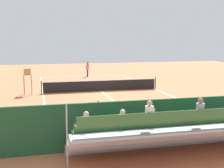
{
  "coord_description": "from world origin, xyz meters",
  "views": [
    {
      "loc": [
        5.47,
        26.02,
        4.58
      ],
      "look_at": [
        0.0,
        4.0,
        1.2
      ],
      "focal_mm": 49.11,
      "sensor_mm": 36.0,
      "label": 1
    }
  ],
  "objects_px": {
    "courtside_bench": "(219,122)",
    "line_judge": "(97,121)",
    "bleacher_stand": "(177,132)",
    "umpire_chair": "(28,79)",
    "tennis_racket": "(81,77)",
    "tennis_player": "(87,68)",
    "equipment_bag": "(193,133)",
    "tennis_ball_near": "(97,80)",
    "tennis_net": "(101,85)"
  },
  "relations": [
    {
      "from": "courtside_bench",
      "to": "line_judge",
      "type": "xyz_separation_m",
      "value": [
        6.09,
        0.08,
        0.46
      ]
    },
    {
      "from": "umpire_chair",
      "to": "tennis_ball_near",
      "type": "distance_m",
      "value": 10.34
    },
    {
      "from": "equipment_bag",
      "to": "tennis_player",
      "type": "distance_m",
      "value": 24.08
    },
    {
      "from": "tennis_player",
      "to": "umpire_chair",
      "type": "bearing_deg",
      "value": 57.82
    },
    {
      "from": "umpire_chair",
      "to": "tennis_net",
      "type": "bearing_deg",
      "value": -178.97
    },
    {
      "from": "tennis_ball_near",
      "to": "line_judge",
      "type": "distance_m",
      "value": 20.94
    },
    {
      "from": "tennis_net",
      "to": "bleacher_stand",
      "type": "xyz_separation_m",
      "value": [
        0.18,
        15.36,
        0.44
      ]
    },
    {
      "from": "tennis_player",
      "to": "line_judge",
      "type": "height_order",
      "value": "same"
    },
    {
      "from": "tennis_net",
      "to": "line_judge",
      "type": "xyz_separation_m",
      "value": [
        3.01,
        13.35,
        0.51
      ]
    },
    {
      "from": "umpire_chair",
      "to": "tennis_player",
      "type": "bearing_deg",
      "value": -122.18
    },
    {
      "from": "tennis_ball_near",
      "to": "tennis_player",
      "type": "bearing_deg",
      "value": -82.51
    },
    {
      "from": "umpire_chair",
      "to": "tennis_racket",
      "type": "relative_size",
      "value": 3.65
    },
    {
      "from": "courtside_bench",
      "to": "tennis_racket",
      "type": "height_order",
      "value": "courtside_bench"
    },
    {
      "from": "equipment_bag",
      "to": "tennis_ball_near",
      "type": "distance_m",
      "value": 20.58
    },
    {
      "from": "tennis_player",
      "to": "line_judge",
      "type": "bearing_deg",
      "value": 81.52
    },
    {
      "from": "bleacher_stand",
      "to": "umpire_chair",
      "type": "distance_m",
      "value": 16.4
    },
    {
      "from": "line_judge",
      "to": "bleacher_stand",
      "type": "bearing_deg",
      "value": 144.65
    },
    {
      "from": "courtside_bench",
      "to": "line_judge",
      "type": "distance_m",
      "value": 6.11
    },
    {
      "from": "tennis_player",
      "to": "tennis_racket",
      "type": "distance_m",
      "value": 1.55
    },
    {
      "from": "tennis_racket",
      "to": "line_judge",
      "type": "xyz_separation_m",
      "value": [
        2.7,
        23.19,
        1.0
      ]
    },
    {
      "from": "equipment_bag",
      "to": "umpire_chair",
      "type": "bearing_deg",
      "value": -59.56
    },
    {
      "from": "tennis_ball_near",
      "to": "equipment_bag",
      "type": "bearing_deg",
      "value": 91.64
    },
    {
      "from": "tennis_ball_near",
      "to": "umpire_chair",
      "type": "bearing_deg",
      "value": 45.25
    },
    {
      "from": "umpire_chair",
      "to": "tennis_racket",
      "type": "distance_m",
      "value": 11.64
    },
    {
      "from": "tennis_racket",
      "to": "courtside_bench",
      "type": "bearing_deg",
      "value": 98.34
    },
    {
      "from": "tennis_net",
      "to": "tennis_racket",
      "type": "bearing_deg",
      "value": -88.21
    },
    {
      "from": "equipment_bag",
      "to": "line_judge",
      "type": "bearing_deg",
      "value": -0.62
    },
    {
      "from": "tennis_net",
      "to": "umpire_chair",
      "type": "height_order",
      "value": "umpire_chair"
    },
    {
      "from": "equipment_bag",
      "to": "tennis_racket",
      "type": "relative_size",
      "value": 1.54
    },
    {
      "from": "tennis_net",
      "to": "courtside_bench",
      "type": "distance_m",
      "value": 13.62
    },
    {
      "from": "tennis_net",
      "to": "bleacher_stand",
      "type": "relative_size",
      "value": 1.14
    },
    {
      "from": "equipment_bag",
      "to": "courtside_bench",
      "type": "bearing_deg",
      "value": -175.02
    },
    {
      "from": "courtside_bench",
      "to": "tennis_racket",
      "type": "distance_m",
      "value": 23.37
    },
    {
      "from": "tennis_player",
      "to": "tennis_net",
      "type": "bearing_deg",
      "value": 86.96
    },
    {
      "from": "tennis_racket",
      "to": "tennis_ball_near",
      "type": "distance_m",
      "value": 2.98
    },
    {
      "from": "courtside_bench",
      "to": "equipment_bag",
      "type": "relative_size",
      "value": 2.0
    },
    {
      "from": "tennis_net",
      "to": "tennis_racket",
      "type": "height_order",
      "value": "tennis_net"
    },
    {
      "from": "tennis_player",
      "to": "courtside_bench",
      "type": "bearing_deg",
      "value": 96.01
    },
    {
      "from": "umpire_chair",
      "to": "equipment_bag",
      "type": "height_order",
      "value": "umpire_chair"
    },
    {
      "from": "umpire_chair",
      "to": "tennis_player",
      "type": "xyz_separation_m",
      "value": [
        -6.77,
        -10.75,
        -0.3
      ]
    },
    {
      "from": "tennis_net",
      "to": "line_judge",
      "type": "height_order",
      "value": "line_judge"
    },
    {
      "from": "line_judge",
      "to": "tennis_racket",
      "type": "bearing_deg",
      "value": -96.65
    },
    {
      "from": "umpire_chair",
      "to": "courtside_bench",
      "type": "distance_m",
      "value": 16.12
    },
    {
      "from": "umpire_chair",
      "to": "courtside_bench",
      "type": "height_order",
      "value": "umpire_chair"
    },
    {
      "from": "tennis_net",
      "to": "courtside_bench",
      "type": "height_order",
      "value": "tennis_net"
    },
    {
      "from": "tennis_net",
      "to": "umpire_chair",
      "type": "bearing_deg",
      "value": 1.03
    },
    {
      "from": "courtside_bench",
      "to": "tennis_racket",
      "type": "xyz_separation_m",
      "value": [
        3.39,
        -23.12,
        -0.54
      ]
    },
    {
      "from": "courtside_bench",
      "to": "tennis_ball_near",
      "type": "bearing_deg",
      "value": -84.25
    },
    {
      "from": "bleacher_stand",
      "to": "umpire_chair",
      "type": "bearing_deg",
      "value": -68.45
    },
    {
      "from": "bleacher_stand",
      "to": "tennis_racket",
      "type": "relative_size",
      "value": 15.45
    }
  ]
}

